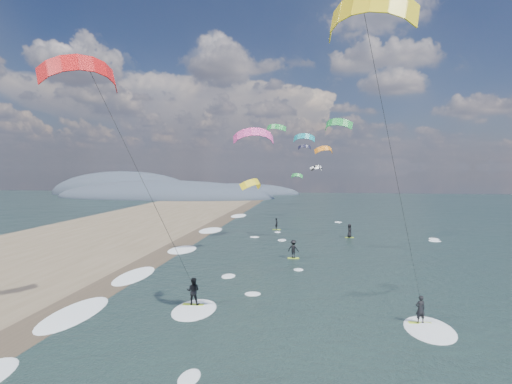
# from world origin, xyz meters

# --- Properties ---
(ground) EXTENTS (260.00, 260.00, 0.00)m
(ground) POSITION_xyz_m (0.00, 0.00, 0.00)
(ground) COLOR black
(ground) RESTS_ON ground
(wet_sand_strip) EXTENTS (3.00, 240.00, 0.00)m
(wet_sand_strip) POSITION_xyz_m (-12.00, 10.00, 0.00)
(wet_sand_strip) COLOR #382D23
(wet_sand_strip) RESTS_ON ground
(coastal_hills) EXTENTS (80.00, 41.00, 15.00)m
(coastal_hills) POSITION_xyz_m (-44.84, 107.86, 0.00)
(coastal_hills) COLOR #3D4756
(coastal_hills) RESTS_ON ground
(kitesurfer_near_a) EXTENTS (7.68, 8.90, 16.38)m
(kitesurfer_near_a) POSITION_xyz_m (5.83, 2.35, 12.13)
(kitesurfer_near_a) COLOR #B8E328
(kitesurfer_near_a) RESTS_ON ground
(kitesurfer_near_b) EXTENTS (7.01, 9.25, 14.72)m
(kitesurfer_near_b) POSITION_xyz_m (-6.88, 4.23, 9.63)
(kitesurfer_near_b) COLOR #B8E328
(kitesurfer_near_b) RESTS_ON ground
(far_kitesurfers) EXTENTS (10.65, 19.28, 1.78)m
(far_kitesurfers) POSITION_xyz_m (2.42, 30.26, 0.87)
(far_kitesurfers) COLOR #B8E328
(far_kitesurfers) RESTS_ON ground
(bg_kite_field) EXTENTS (12.46, 71.98, 9.70)m
(bg_kite_field) POSITION_xyz_m (0.26, 51.96, 11.60)
(bg_kite_field) COLOR teal
(bg_kite_field) RESTS_ON ground
(shoreline_surf) EXTENTS (2.40, 79.40, 0.11)m
(shoreline_surf) POSITION_xyz_m (-10.80, 14.75, 0.00)
(shoreline_surf) COLOR white
(shoreline_surf) RESTS_ON ground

